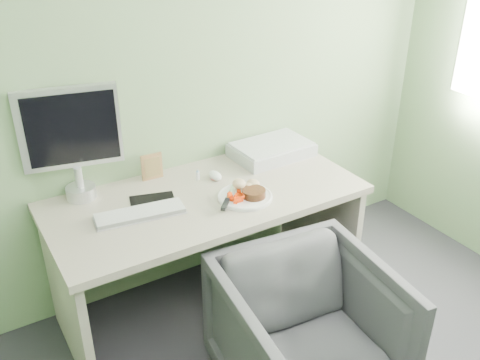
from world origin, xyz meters
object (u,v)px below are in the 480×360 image
desk (207,225)px  monitor (72,138)px  desk_chair (308,335)px  plate (245,197)px  scanner (272,150)px

desk → monitor: 0.81m
desk → monitor: size_ratio=2.81×
monitor → desk_chair: bearing=-46.8°
desk → desk_chair: 0.78m
plate → monitor: 0.89m
plate → scanner: 0.53m
desk → plate: size_ratio=5.79×
scanner → monitor: 1.14m
desk → scanner: size_ratio=3.56×
monitor → desk_chair: (0.66, -1.06, -0.71)m
plate → desk_chair: (-0.05, -0.61, -0.40)m
plate → desk_chair: size_ratio=0.37×
plate → scanner: (0.39, 0.35, 0.03)m
monitor → scanner: bearing=6.2°
scanner → desk_chair: (-0.44, -0.96, -0.43)m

